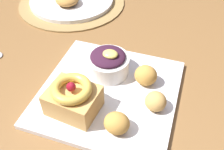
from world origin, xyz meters
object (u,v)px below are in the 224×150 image
at_px(fritter_back, 117,123).
at_px(berry_ramekin, 108,63).
at_px(fritter_middle, 156,101).
at_px(back_pastry, 67,0).
at_px(fritter_front, 146,75).
at_px(front_plate, 109,92).
at_px(cake_slice, 73,98).
at_px(back_plate, 72,0).

bearing_deg(fritter_back, berry_ramekin, 114.91).
bearing_deg(fritter_middle, back_pastry, 137.35).
relative_size(berry_ramekin, back_pastry, 1.33).
bearing_deg(fritter_front, back_pastry, 140.60).
distance_m(front_plate, berry_ramekin, 0.07).
bearing_deg(fritter_middle, fritter_front, 118.89).
distance_m(cake_slice, fritter_middle, 0.16).
xyz_separation_m(front_plate, berry_ramekin, (-0.02, 0.05, 0.03)).
distance_m(cake_slice, fritter_front, 0.17).
bearing_deg(berry_ramekin, fritter_middle, -29.51).
bearing_deg(fritter_back, fritter_front, 80.85).
xyz_separation_m(cake_slice, fritter_front, (0.12, 0.12, -0.01)).
distance_m(berry_ramekin, fritter_middle, 0.14).
height_order(cake_slice, fritter_middle, cake_slice).
height_order(front_plate, cake_slice, cake_slice).
relative_size(fritter_middle, back_pastry, 0.59).
xyz_separation_m(cake_slice, back_plate, (-0.20, 0.41, -0.03)).
height_order(cake_slice, back_pastry, cake_slice).
height_order(fritter_front, fritter_middle, fritter_front).
bearing_deg(front_plate, fritter_middle, -8.57).
height_order(fritter_front, back_plate, fritter_front).
height_order(front_plate, berry_ramekin, berry_ramekin).
bearing_deg(back_plate, fritter_front, -43.06).
xyz_separation_m(cake_slice, berry_ramekin, (0.03, 0.12, -0.01)).
height_order(berry_ramekin, fritter_back, berry_ramekin).
bearing_deg(back_pastry, back_plate, 96.90).
bearing_deg(fritter_back, back_plate, 124.19).
bearing_deg(berry_ramekin, back_pastry, 131.77).
bearing_deg(back_pastry, fritter_front, -39.40).
height_order(fritter_front, fritter_back, fritter_front).
distance_m(cake_slice, berry_ramekin, 0.13).
relative_size(cake_slice, fritter_front, 2.11).
bearing_deg(cake_slice, fritter_front, 44.95).
xyz_separation_m(back_plate, back_pastry, (0.00, -0.04, 0.02)).
relative_size(cake_slice, fritter_middle, 2.42).
height_order(berry_ramekin, fritter_front, berry_ramekin).
bearing_deg(front_plate, fritter_front, 34.97).
xyz_separation_m(front_plate, fritter_back, (0.05, -0.09, 0.03)).
bearing_deg(fritter_middle, cake_slice, -160.37).
xyz_separation_m(front_plate, fritter_middle, (0.10, -0.02, 0.03)).
xyz_separation_m(fritter_middle, back_plate, (-0.35, 0.36, -0.02)).
height_order(cake_slice, fritter_back, cake_slice).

